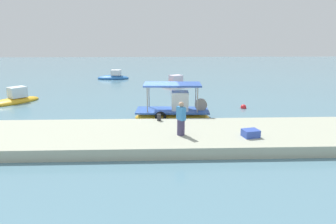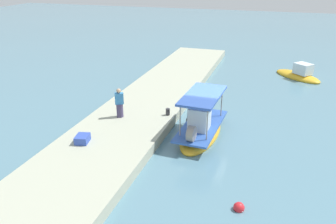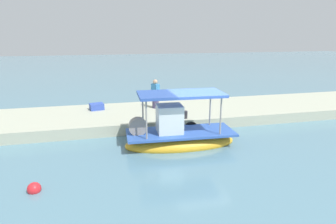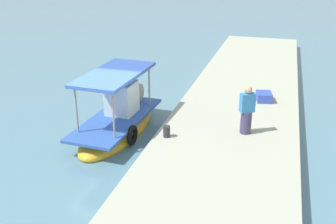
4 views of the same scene
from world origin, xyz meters
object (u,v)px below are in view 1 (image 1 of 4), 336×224
object	(u,v)px
mooring_bollard	(159,117)
moored_boat_near	(14,100)
moored_boat_mid	(114,77)
moored_boat_far	(178,84)
cargo_crate	(251,133)
fisherman_near_bollard	(181,120)
main_fishing_boat	(174,113)
marker_buoy	(243,107)

from	to	relation	value
mooring_bollard	moored_boat_near	size ratio (longest dim) A/B	0.09
moored_boat_near	moored_boat_mid	size ratio (longest dim) A/B	1.06
moored_boat_far	cargo_crate	bearing A→B (deg)	-83.09
moored_boat_mid	moored_boat_far	distance (m)	9.88
cargo_crate	moored_boat_far	size ratio (longest dim) A/B	0.17
fisherman_near_bollard	main_fishing_boat	bearing A→B (deg)	91.19
main_fishing_boat	moored_boat_mid	world-z (taller)	main_fishing_boat
marker_buoy	moored_boat_far	distance (m)	11.54
mooring_bollard	moored_boat_mid	xyz separation A→B (m)	(-5.86, 21.33, -0.54)
main_fishing_boat	mooring_bollard	xyz separation A→B (m)	(-1.00, -2.24, 0.31)
mooring_bollard	moored_boat_mid	world-z (taller)	moored_boat_mid
moored_boat_near	moored_boat_far	size ratio (longest dim) A/B	0.96
fisherman_near_bollard	cargo_crate	world-z (taller)	fisherman_near_bollard
main_fishing_boat	moored_boat_near	xyz separation A→B (m)	(-13.18, 5.40, -0.22)
fisherman_near_bollard	marker_buoy	distance (m)	9.49
cargo_crate	moored_boat_near	xyz separation A→B (m)	(-16.74, 10.62, -0.52)
marker_buoy	fisherman_near_bollard	bearing A→B (deg)	-125.87
main_fishing_boat	moored_boat_mid	bearing A→B (deg)	109.77
cargo_crate	mooring_bollard	bearing A→B (deg)	146.76
fisherman_near_bollard	marker_buoy	xyz separation A→B (m)	(5.51, 7.62, -1.27)
moored_boat_near	moored_boat_mid	world-z (taller)	moored_boat_near
main_fishing_boat	cargo_crate	world-z (taller)	main_fishing_boat
marker_buoy	moored_boat_near	world-z (taller)	moored_boat_near
marker_buoy	moored_boat_mid	bearing A→B (deg)	127.45
moored_boat_far	moored_boat_near	bearing A→B (deg)	-150.74
main_fishing_boat	moored_boat_near	bearing A→B (deg)	157.73
main_fishing_boat	cargo_crate	distance (m)	6.33
main_fishing_boat	fisherman_near_bollard	distance (m)	4.89
main_fishing_boat	marker_buoy	xyz separation A→B (m)	(5.61, 2.81, -0.37)
cargo_crate	moored_boat_mid	distance (m)	26.46
mooring_bollard	moored_boat_mid	distance (m)	22.12
fisherman_near_bollard	moored_boat_near	bearing A→B (deg)	142.46
fisherman_near_bollard	moored_boat_far	xyz separation A→B (m)	(1.19, 18.32, -1.14)
cargo_crate	moored_boat_far	xyz separation A→B (m)	(-2.27, 18.73, -0.54)
fisherman_near_bollard	moored_boat_mid	distance (m)	24.92
moored_boat_mid	moored_boat_far	world-z (taller)	moored_boat_far
mooring_bollard	cargo_crate	distance (m)	5.45
marker_buoy	moored_boat_far	size ratio (longest dim) A/B	0.10
fisherman_near_bollard	moored_boat_near	size ratio (longest dim) A/B	0.39
mooring_bollard	moored_boat_far	size ratio (longest dim) A/B	0.09
mooring_bollard	moored_boat_far	distance (m)	15.92
main_fishing_boat	mooring_bollard	bearing A→B (deg)	-114.03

